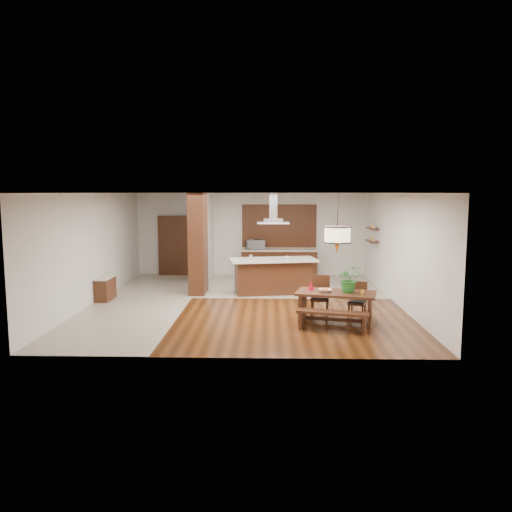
{
  "coord_description": "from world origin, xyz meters",
  "views": [
    {
      "loc": [
        0.63,
        -13.02,
        2.91
      ],
      "look_at": [
        0.3,
        0.0,
        1.25
      ],
      "focal_mm": 35.0,
      "sensor_mm": 36.0,
      "label": 1
    }
  ],
  "objects_px": {
    "dining_table": "(336,300)",
    "dining_chair_left": "(320,297)",
    "dining_bench": "(332,321)",
    "foliage_plant": "(349,279)",
    "range_hood": "(273,208)",
    "microwave": "(255,245)",
    "dining_chair_right": "(357,301)",
    "kitchen_island": "(273,276)",
    "fruit_bowl": "(325,290)",
    "pendant_lantern": "(338,223)",
    "island_cup": "(287,258)",
    "hallway_console": "(105,289)"
  },
  "relations": [
    {
      "from": "fruit_bowl",
      "to": "kitchen_island",
      "type": "relative_size",
      "value": 0.11
    },
    {
      "from": "dining_table",
      "to": "range_hood",
      "type": "xyz_separation_m",
      "value": [
        -1.37,
        3.32,
        1.94
      ]
    },
    {
      "from": "dining_bench",
      "to": "dining_chair_right",
      "type": "relative_size",
      "value": 1.75
    },
    {
      "from": "foliage_plant",
      "to": "hallway_console",
      "type": "bearing_deg",
      "value": 159.69
    },
    {
      "from": "foliage_plant",
      "to": "fruit_bowl",
      "type": "distance_m",
      "value": 0.58
    },
    {
      "from": "dining_bench",
      "to": "kitchen_island",
      "type": "bearing_deg",
      "value": 107.31
    },
    {
      "from": "dining_chair_right",
      "to": "range_hood",
      "type": "relative_size",
      "value": 0.96
    },
    {
      "from": "dining_bench",
      "to": "pendant_lantern",
      "type": "relative_size",
      "value": 1.15
    },
    {
      "from": "hallway_console",
      "to": "foliage_plant",
      "type": "distance_m",
      "value": 6.67
    },
    {
      "from": "dining_bench",
      "to": "island_cup",
      "type": "bearing_deg",
      "value": 102.28
    },
    {
      "from": "hallway_console",
      "to": "pendant_lantern",
      "type": "xyz_separation_m",
      "value": [
        5.95,
        -2.3,
        1.93
      ]
    },
    {
      "from": "dining_table",
      "to": "dining_chair_right",
      "type": "bearing_deg",
      "value": 36.65
    },
    {
      "from": "dining_chair_right",
      "to": "kitchen_island",
      "type": "distance_m",
      "value": 3.48
    },
    {
      "from": "dining_bench",
      "to": "dining_table",
      "type": "bearing_deg",
      "value": 75.94
    },
    {
      "from": "foliage_plant",
      "to": "microwave",
      "type": "distance_m",
      "value": 6.72
    },
    {
      "from": "foliage_plant",
      "to": "range_hood",
      "type": "height_order",
      "value": "range_hood"
    },
    {
      "from": "dining_chair_right",
      "to": "dining_bench",
      "type": "bearing_deg",
      "value": -103.02
    },
    {
      "from": "dining_chair_right",
      "to": "fruit_bowl",
      "type": "height_order",
      "value": "dining_chair_right"
    },
    {
      "from": "dining_table",
      "to": "pendant_lantern",
      "type": "relative_size",
      "value": 1.44
    },
    {
      "from": "pendant_lantern",
      "to": "microwave",
      "type": "distance_m",
      "value": 6.73
    },
    {
      "from": "kitchen_island",
      "to": "pendant_lantern",
      "type": "bearing_deg",
      "value": -77.85
    },
    {
      "from": "fruit_bowl",
      "to": "microwave",
      "type": "relative_size",
      "value": 0.49
    },
    {
      "from": "hallway_console",
      "to": "foliage_plant",
      "type": "relative_size",
      "value": 1.49
    },
    {
      "from": "pendant_lantern",
      "to": "dining_bench",
      "type": "bearing_deg",
      "value": -104.06
    },
    {
      "from": "dining_chair_right",
      "to": "island_cup",
      "type": "relative_size",
      "value": 7.38
    },
    {
      "from": "dining_bench",
      "to": "foliage_plant",
      "type": "bearing_deg",
      "value": 54.7
    },
    {
      "from": "dining_chair_left",
      "to": "dining_chair_right",
      "type": "xyz_separation_m",
      "value": [
        0.84,
        -0.21,
        -0.05
      ]
    },
    {
      "from": "dining_chair_right",
      "to": "kitchen_island",
      "type": "bearing_deg",
      "value": 145.02
    },
    {
      "from": "range_hood",
      "to": "microwave",
      "type": "bearing_deg",
      "value": 101.13
    },
    {
      "from": "pendant_lantern",
      "to": "fruit_bowl",
      "type": "bearing_deg",
      "value": -177.52
    },
    {
      "from": "dining_table",
      "to": "range_hood",
      "type": "distance_m",
      "value": 4.08
    },
    {
      "from": "foliage_plant",
      "to": "range_hood",
      "type": "distance_m",
      "value": 3.98
    },
    {
      "from": "microwave",
      "to": "kitchen_island",
      "type": "bearing_deg",
      "value": -97.97
    },
    {
      "from": "kitchen_island",
      "to": "microwave",
      "type": "height_order",
      "value": "microwave"
    },
    {
      "from": "dining_table",
      "to": "range_hood",
      "type": "relative_size",
      "value": 2.09
    },
    {
      "from": "pendant_lantern",
      "to": "fruit_bowl",
      "type": "height_order",
      "value": "pendant_lantern"
    },
    {
      "from": "kitchen_island",
      "to": "island_cup",
      "type": "relative_size",
      "value": 22.47
    },
    {
      "from": "dining_table",
      "to": "fruit_bowl",
      "type": "distance_m",
      "value": 0.33
    },
    {
      "from": "fruit_bowl",
      "to": "microwave",
      "type": "bearing_deg",
      "value": 105.18
    },
    {
      "from": "pendant_lantern",
      "to": "kitchen_island",
      "type": "relative_size",
      "value": 0.5
    },
    {
      "from": "hallway_console",
      "to": "island_cup",
      "type": "height_order",
      "value": "island_cup"
    },
    {
      "from": "fruit_bowl",
      "to": "foliage_plant",
      "type": "bearing_deg",
      "value": 1.31
    },
    {
      "from": "pendant_lantern",
      "to": "island_cup",
      "type": "relative_size",
      "value": 11.22
    },
    {
      "from": "dining_chair_left",
      "to": "kitchen_island",
      "type": "xyz_separation_m",
      "value": [
        -1.08,
        2.7,
        0.04
      ]
    },
    {
      "from": "dining_table",
      "to": "dining_chair_left",
      "type": "distance_m",
      "value": 0.68
    },
    {
      "from": "kitchen_island",
      "to": "range_hood",
      "type": "relative_size",
      "value": 2.91
    },
    {
      "from": "foliage_plant",
      "to": "microwave",
      "type": "bearing_deg",
      "value": 109.5
    },
    {
      "from": "dining_table",
      "to": "dining_chair_left",
      "type": "bearing_deg",
      "value": 115.23
    },
    {
      "from": "dining_chair_left",
      "to": "dining_chair_right",
      "type": "relative_size",
      "value": 1.12
    },
    {
      "from": "dining_chair_right",
      "to": "foliage_plant",
      "type": "height_order",
      "value": "foliage_plant"
    }
  ]
}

